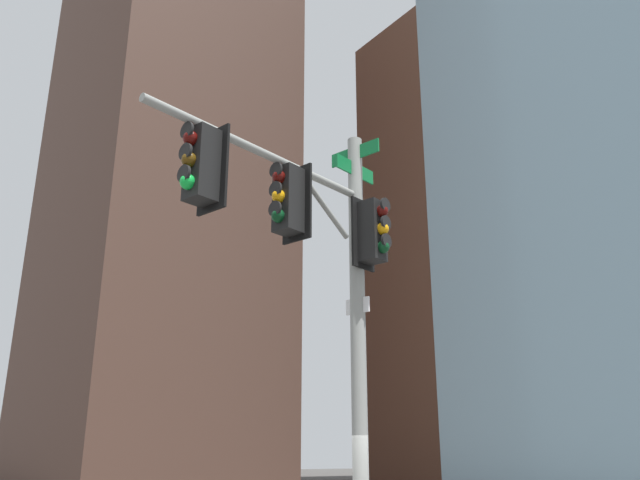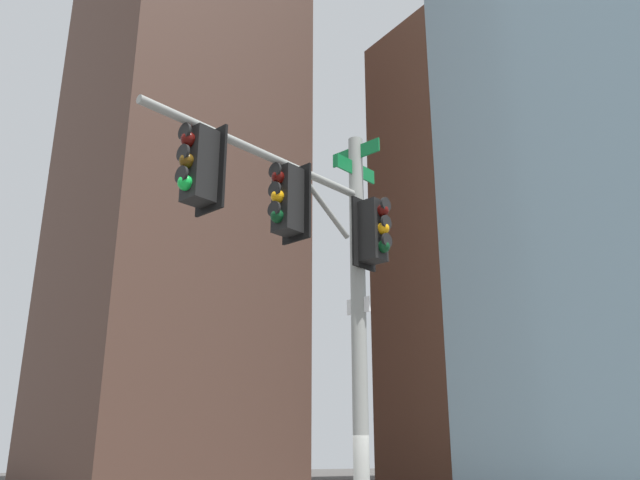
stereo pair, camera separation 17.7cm
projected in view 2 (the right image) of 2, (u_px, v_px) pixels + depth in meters
signal_pole_assembly at (321, 264)px, 9.72m from camera, size 1.53×4.54×7.33m
building_brick_nearside at (167, 146)px, 59.79m from camera, size 25.85×14.82×58.20m
building_brick_midblock at (495, 239)px, 63.00m from camera, size 16.15×17.97×44.19m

